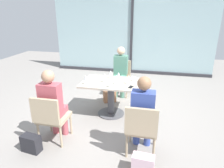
{
  "coord_description": "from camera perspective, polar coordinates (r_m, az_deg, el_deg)",
  "views": [
    {
      "loc": [
        0.87,
        -3.83,
        2.12
      ],
      "look_at": [
        0.0,
        0.1,
        0.65
      ],
      "focal_mm": 32.65,
      "sensor_mm": 36.0,
      "label": 1
    }
  ],
  "objects": [
    {
      "name": "wine_glass_2",
      "position": [
        4.12,
        -2.07,
        2.26
      ],
      "size": [
        0.07,
        0.07,
        0.18
      ],
      "color": "silver",
      "rests_on": "dining_table_main"
    },
    {
      "name": "chair_front_right",
      "position": [
        3.1,
        8.27,
        -11.76
      ],
      "size": [
        0.46,
        0.5,
        0.87
      ],
      "color": "tan",
      "rests_on": "ground_plane"
    },
    {
      "name": "person_front_left",
      "position": [
        3.48,
        -16.26,
        -4.87
      ],
      "size": [
        0.34,
        0.39,
        1.26
      ],
      "color": "#B24C56",
      "rests_on": "ground_plane"
    },
    {
      "name": "wine_glass_0",
      "position": [
        4.03,
        -7.39,
        1.72
      ],
      "size": [
        0.07,
        0.07,
        0.18
      ],
      "color": "silver",
      "rests_on": "dining_table_main"
    },
    {
      "name": "cell_phone_on_table",
      "position": [
        3.9,
        5.27,
        -0.83
      ],
      "size": [
        0.1,
        0.16,
        0.01
      ],
      "primitive_type": "cube",
      "rotation": [
        0.0,
        0.0,
        -0.25
      ],
      "color": "black",
      "rests_on": "dining_table_main"
    },
    {
      "name": "dining_table_main",
      "position": [
        4.24,
        -0.29,
        -2.01
      ],
      "size": [
        1.18,
        0.81,
        0.73
      ],
      "color": "#BCB29E",
      "rests_on": "ground_plane"
    },
    {
      "name": "wine_glass_1",
      "position": [
        3.84,
        -0.36,
        0.95
      ],
      "size": [
        0.07,
        0.07,
        0.18
      ],
      "color": "silver",
      "rests_on": "dining_table_main"
    },
    {
      "name": "person_near_window",
      "position": [
        5.19,
        2.35,
        4.16
      ],
      "size": [
        0.34,
        0.39,
        1.26
      ],
      "color": "#4C7F6B",
      "rests_on": "ground_plane"
    },
    {
      "name": "ground_plane",
      "position": [
        4.46,
        -0.28,
        -8.29
      ],
      "size": [
        12.0,
        12.0,
        0.0
      ],
      "primitive_type": "plane",
      "color": "gray"
    },
    {
      "name": "window_wall_backdrop",
      "position": [
        7.14,
        5.51,
        12.66
      ],
      "size": [
        5.44,
        0.1,
        2.7
      ],
      "color": "#98B7BC",
      "rests_on": "ground_plane"
    },
    {
      "name": "handbag_1",
      "position": [
        3.58,
        -21.69,
        -15.21
      ],
      "size": [
        0.32,
        0.2,
        0.28
      ],
      "primitive_type": "cube",
      "rotation": [
        0.0,
        0.0,
        -0.14
      ],
      "color": "#232328",
      "rests_on": "ground_plane"
    },
    {
      "name": "person_front_right",
      "position": [
        3.1,
        8.63,
        -7.51
      ],
      "size": [
        0.34,
        0.39,
        1.26
      ],
      "color": "#384C9E",
      "rests_on": "ground_plane"
    },
    {
      "name": "chair_near_window",
      "position": [
        5.35,
        2.53,
        2.38
      ],
      "size": [
        0.46,
        0.51,
        0.87
      ],
      "color": "tan",
      "rests_on": "ground_plane"
    },
    {
      "name": "wine_glass_5",
      "position": [
        4.02,
        1.23,
        1.81
      ],
      "size": [
        0.07,
        0.07,
        0.18
      ],
      "color": "silver",
      "rests_on": "dining_table_main"
    },
    {
      "name": "handbag_0",
      "position": [
        3.01,
        8.66,
        -21.36
      ],
      "size": [
        0.31,
        0.18,
        0.28
      ],
      "primitive_type": "cube",
      "rotation": [
        0.0,
        0.0,
        -0.07
      ],
      "color": "beige",
      "rests_on": "ground_plane"
    },
    {
      "name": "handbag_2",
      "position": [
        4.97,
        -0.67,
        -3.42
      ],
      "size": [
        0.34,
        0.28,
        0.28
      ],
      "primitive_type": "cube",
      "rotation": [
        0.0,
        0.0,
        0.45
      ],
      "color": "#A3704C",
      "rests_on": "ground_plane"
    },
    {
      "name": "wine_glass_4",
      "position": [
        4.34,
        -0.39,
        3.2
      ],
      "size": [
        0.07,
        0.07,
        0.18
      ],
      "color": "silver",
      "rests_on": "dining_table_main"
    },
    {
      "name": "chair_front_left",
      "position": [
        3.49,
        -16.77,
        -8.63
      ],
      "size": [
        0.46,
        0.5,
        0.87
      ],
      "color": "tan",
      "rests_on": "ground_plane"
    },
    {
      "name": "wine_glass_6",
      "position": [
        4.03,
        4.64,
        1.81
      ],
      "size": [
        0.07,
        0.07,
        0.18
      ],
      "color": "silver",
      "rests_on": "dining_table_main"
    },
    {
      "name": "wine_glass_3",
      "position": [
        4.22,
        1.86,
        2.71
      ],
      "size": [
        0.07,
        0.07,
        0.18
      ],
      "color": "silver",
      "rests_on": "dining_table_main"
    },
    {
      "name": "coffee_cup",
      "position": [
        4.25,
        6.11,
        1.5
      ],
      "size": [
        0.08,
        0.08,
        0.09
      ],
      "primitive_type": "cylinder",
      "color": "white",
      "rests_on": "dining_table_main"
    }
  ]
}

